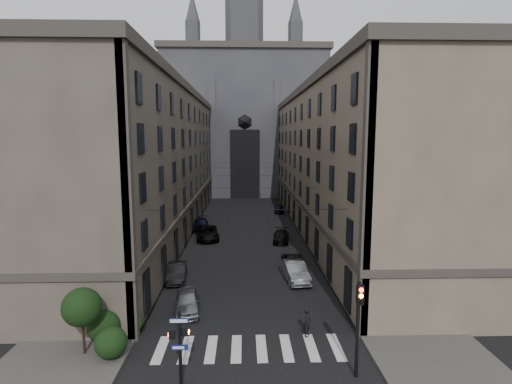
{
  "coord_description": "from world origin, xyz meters",
  "views": [
    {
      "loc": [
        -0.27,
        -17.32,
        12.52
      ],
      "look_at": [
        0.6,
        10.77,
        8.64
      ],
      "focal_mm": 28.0,
      "sensor_mm": 36.0,
      "label": 1
    }
  ],
  "objects": [
    {
      "name": "pedestrian",
      "position": [
        3.71,
        6.39,
        0.93
      ],
      "size": [
        0.68,
        0.8,
        1.87
      ],
      "primitive_type": "imported",
      "rotation": [
        0.0,
        0.0,
        1.17
      ],
      "color": "black",
      "rests_on": "ground"
    },
    {
      "name": "car_left_far",
      "position": [
        -6.2,
        36.0,
        0.74
      ],
      "size": [
        2.43,
        5.26,
        1.49
      ],
      "primitive_type": "imported",
      "rotation": [
        0.0,
        0.0,
        0.07
      ],
      "color": "black",
      "rests_on": "ground"
    },
    {
      "name": "gothic_tower",
      "position": [
        0.0,
        74.96,
        17.8
      ],
      "size": [
        35.0,
        23.0,
        58.0
      ],
      "color": "#2D2D33",
      "rests_on": "ground"
    },
    {
      "name": "car_right_near",
      "position": [
        4.2,
        16.31,
        0.82
      ],
      "size": [
        2.32,
        5.17,
        1.65
      ],
      "primitive_type": "imported",
      "rotation": [
        0.0,
        0.0,
        0.12
      ],
      "color": "gray",
      "rests_on": "ground"
    },
    {
      "name": "traffic_light_right",
      "position": [
        5.6,
        1.92,
        3.29
      ],
      "size": [
        0.34,
        0.5,
        5.2
      ],
      "color": "black",
      "rests_on": "ground"
    },
    {
      "name": "zebra_crossing",
      "position": [
        0.0,
        5.0,
        0.01
      ],
      "size": [
        11.0,
        3.2,
        0.01
      ],
      "primitive_type": "cube",
      "color": "beige",
      "rests_on": "ground"
    },
    {
      "name": "pedestrian_signal_left",
      "position": [
        -3.51,
        1.5,
        2.32
      ],
      "size": [
        1.02,
        0.38,
        4.0
      ],
      "color": "black",
      "rests_on": "ground"
    },
    {
      "name": "car_right_midfar",
      "position": [
        4.2,
        29.36,
        0.65
      ],
      "size": [
        2.34,
        4.69,
        1.31
      ],
      "primitive_type": "imported",
      "rotation": [
        0.0,
        0.0,
        -0.11
      ],
      "color": "black",
      "rests_on": "ground"
    },
    {
      "name": "car_left_near",
      "position": [
        -4.39,
        10.27,
        0.75
      ],
      "size": [
        2.3,
        4.58,
        1.5
      ],
      "primitive_type": "imported",
      "rotation": [
        0.0,
        0.0,
        0.12
      ],
      "color": "gray",
      "rests_on": "ground"
    },
    {
      "name": "car_left_midnear",
      "position": [
        -6.2,
        16.62,
        0.73
      ],
      "size": [
        2.0,
        4.59,
        1.47
      ],
      "primitive_type": "imported",
      "rotation": [
        0.0,
        0.0,
        0.1
      ],
      "color": "black",
      "rests_on": "ground"
    },
    {
      "name": "sidewalk_left",
      "position": [
        -10.5,
        36.0,
        0.07
      ],
      "size": [
        7.0,
        80.0,
        0.15
      ],
      "primitive_type": "cube",
      "color": "#383533",
      "rests_on": "ground"
    },
    {
      "name": "building_right",
      "position": [
        13.44,
        36.0,
        9.34
      ],
      "size": [
        13.6,
        60.6,
        18.85
      ],
      "color": "brown",
      "rests_on": "ground"
    },
    {
      "name": "tram_wires",
      "position": [
        0.0,
        35.63,
        7.25
      ],
      "size": [
        14.0,
        60.0,
        0.43
      ],
      "color": "black",
      "rests_on": "ground"
    },
    {
      "name": "car_left_midfar",
      "position": [
        -4.8,
        30.85,
        0.81
      ],
      "size": [
        3.45,
        6.12,
        1.61
      ],
      "primitive_type": "imported",
      "rotation": [
        0.0,
        0.0,
        0.14
      ],
      "color": "black",
      "rests_on": "ground"
    },
    {
      "name": "sidewalk_right",
      "position": [
        10.5,
        36.0,
        0.07
      ],
      "size": [
        7.0,
        80.0,
        0.15
      ],
      "primitive_type": "cube",
      "color": "#383533",
      "rests_on": "ground"
    },
    {
      "name": "building_left",
      "position": [
        -13.44,
        36.0,
        9.34
      ],
      "size": [
        13.6,
        60.6,
        18.85
      ],
      "color": "#463D36",
      "rests_on": "ground"
    },
    {
      "name": "shrub_cluster",
      "position": [
        -8.72,
        5.01,
        1.8
      ],
      "size": [
        3.9,
        4.4,
        3.9
      ],
      "color": "black",
      "rests_on": "sidewalk_left"
    },
    {
      "name": "car_right_midnear",
      "position": [
        4.38,
        19.07,
        0.66
      ],
      "size": [
        2.48,
        4.9,
        1.33
      ],
      "primitive_type": "imported",
      "rotation": [
        0.0,
        0.0,
        -0.06
      ],
      "color": "black",
      "rests_on": "ground"
    },
    {
      "name": "car_right_far",
      "position": [
        5.61,
        47.96,
        0.66
      ],
      "size": [
        1.79,
        3.97,
        1.32
      ],
      "primitive_type": "imported",
      "rotation": [
        0.0,
        0.0,
        -0.06
      ],
      "color": "black",
      "rests_on": "ground"
    }
  ]
}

